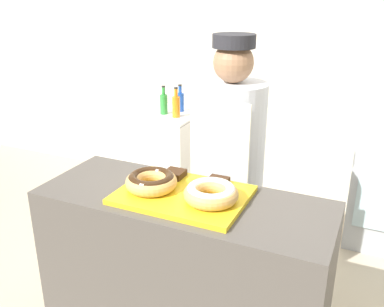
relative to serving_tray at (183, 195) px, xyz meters
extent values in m
cube|color=beige|center=(0.00, 2.13, 0.36)|extent=(8.00, 0.06, 2.70)
cube|color=#4C4742|center=(0.00, 0.00, -0.50)|extent=(1.37, 0.53, 0.98)
cube|color=yellow|center=(0.00, 0.00, 0.00)|extent=(0.58, 0.43, 0.02)
torus|color=tan|center=(-0.15, -0.03, 0.05)|extent=(0.24, 0.24, 0.07)
torus|color=#331E0F|center=(-0.15, -0.03, 0.07)|extent=(0.21, 0.21, 0.04)
torus|color=tan|center=(0.15, -0.03, 0.05)|extent=(0.24, 0.24, 0.07)
torus|color=white|center=(0.15, -0.03, 0.07)|extent=(0.21, 0.21, 0.04)
cube|color=#382111|center=(-0.11, 0.14, 0.03)|extent=(0.09, 0.09, 0.03)
cube|color=#382111|center=(0.11, 0.14, 0.03)|extent=(0.09, 0.09, 0.03)
cylinder|color=#4C4C51|center=(0.02, 0.58, -0.59)|extent=(0.28, 0.28, 0.80)
cylinder|color=silver|center=(0.02, 0.58, 0.11)|extent=(0.39, 0.39, 0.60)
cube|color=silver|center=(0.02, 0.40, -0.28)|extent=(0.33, 0.02, 1.26)
sphere|color=#936B4C|center=(0.02, 0.58, 0.52)|extent=(0.22, 0.22, 0.22)
cylinder|color=#232328|center=(0.02, 0.58, 0.63)|extent=(0.23, 0.23, 0.07)
cube|color=white|center=(-1.15, 1.76, -0.58)|extent=(0.84, 0.63, 0.82)
cube|color=gray|center=(-1.15, 1.76, -0.19)|extent=(0.84, 0.63, 0.01)
cylinder|color=#2D8C38|center=(-1.02, 1.71, -0.09)|extent=(0.07, 0.07, 0.18)
cylinder|color=#2D8C38|center=(-1.02, 1.71, 0.04)|extent=(0.03, 0.03, 0.07)
cylinder|color=black|center=(-1.02, 1.71, 0.08)|extent=(0.03, 0.03, 0.01)
cylinder|color=orange|center=(-0.87, 1.66, -0.08)|extent=(0.07, 0.07, 0.18)
cylinder|color=orange|center=(-0.87, 1.66, 0.04)|extent=(0.03, 0.03, 0.07)
cylinder|color=black|center=(-0.87, 1.66, 0.09)|extent=(0.03, 0.03, 0.01)
cylinder|color=#1E4CB2|center=(-0.93, 1.85, -0.09)|extent=(0.07, 0.07, 0.17)
cylinder|color=#1E4CB2|center=(-0.93, 1.85, 0.03)|extent=(0.03, 0.03, 0.07)
cylinder|color=black|center=(-0.93, 1.85, 0.07)|extent=(0.04, 0.04, 0.01)
camera|label=1|loc=(0.77, -1.58, 0.88)|focal=40.00mm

